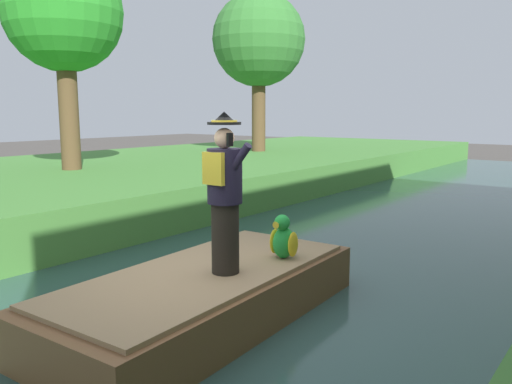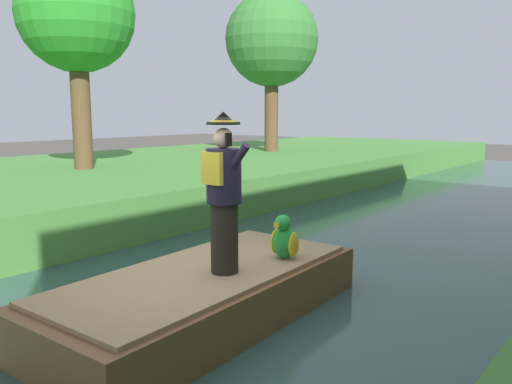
{
  "view_description": "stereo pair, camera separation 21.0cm",
  "coord_description": "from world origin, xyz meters",
  "views": [
    {
      "loc": [
        4.0,
        -4.27,
        2.55
      ],
      "look_at": [
        0.35,
        0.54,
        1.61
      ],
      "focal_mm": 36.0,
      "sensor_mm": 36.0,
      "label": 1
    },
    {
      "loc": [
        4.17,
        -4.14,
        2.55
      ],
      "look_at": [
        0.35,
        0.54,
        1.61
      ],
      "focal_mm": 36.0,
      "sensor_mm": 36.0,
      "label": 2
    }
  ],
  "objects": [
    {
      "name": "parrot_plush",
      "position": [
        0.45,
        0.99,
        0.95
      ],
      "size": [
        0.36,
        0.35,
        0.57
      ],
      "color": "green",
      "rests_on": "boat"
    },
    {
      "name": "ground_plane",
      "position": [
        0.0,
        0.0,
        0.0
      ],
      "size": [
        80.0,
        80.0,
        0.0
      ],
      "primitive_type": "plane",
      "color": "#4C4742"
    },
    {
      "name": "tree_slender",
      "position": [
        -8.46,
        3.81,
        5.07
      ],
      "size": [
        3.1,
        3.1,
        5.69
      ],
      "color": "brown",
      "rests_on": "grass_bank_near"
    },
    {
      "name": "canal_water",
      "position": [
        0.0,
        0.0,
        0.05
      ],
      "size": [
        6.82,
        48.0,
        0.1
      ],
      "primitive_type": "cube",
      "color": "#2D4C47",
      "rests_on": "ground"
    },
    {
      "name": "person_pirate",
      "position": [
        0.25,
        0.09,
        1.64
      ],
      "size": [
        0.61,
        0.42,
        1.85
      ],
      "rotation": [
        0.0,
        0.0,
        0.27
      ],
      "color": "black",
      "rests_on": "boat"
    },
    {
      "name": "tree_tall",
      "position": [
        -8.38,
        12.23,
        5.3
      ],
      "size": [
        3.62,
        3.62,
        6.15
      ],
      "color": "brown",
      "rests_on": "grass_bank_near"
    },
    {
      "name": "boat",
      "position": [
        0.0,
        0.01,
        0.4
      ],
      "size": [
        1.98,
        4.27,
        0.61
      ],
      "color": "brown",
      "rests_on": "canal_water"
    }
  ]
}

